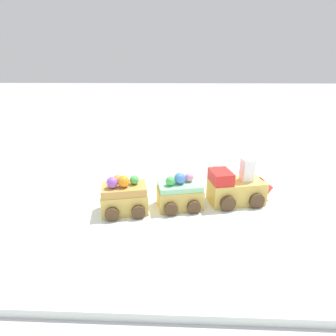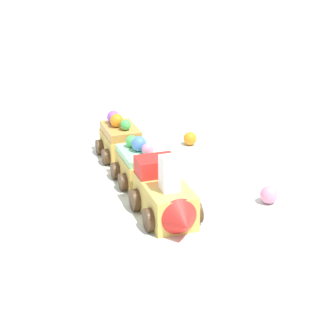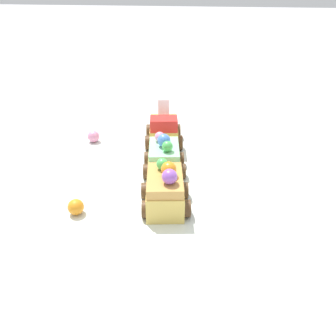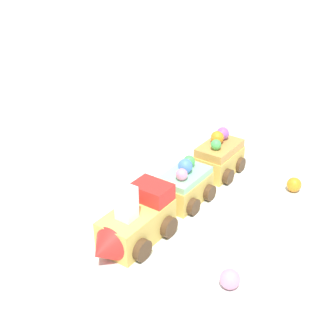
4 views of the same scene
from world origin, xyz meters
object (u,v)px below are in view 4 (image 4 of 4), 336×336
cake_train_locomotive (133,225)px  gumball_orange (294,185)px  cake_car_caramel (219,157)px  cake_car_mint (184,186)px  gumball_pink (230,279)px

cake_train_locomotive → gumball_orange: size_ratio=6.14×
cake_train_locomotive → cake_car_caramel: size_ratio=1.53×
cake_car_mint → gumball_orange: 0.17m
cake_car_mint → cake_car_caramel: cake_car_caramel is taller
cake_car_caramel → gumball_orange: cake_car_caramel is taller
cake_car_mint → cake_car_caramel: 0.10m
cake_train_locomotive → gumball_pink: bearing=89.2°
cake_car_caramel → gumball_pink: 0.26m
cake_car_caramel → cake_car_mint: bearing=0.3°
gumball_pink → cake_car_mint: bearing=-118.8°
cake_train_locomotive → cake_car_caramel: 0.22m
cake_car_mint → gumball_pink: size_ratio=3.78×
cake_car_mint → cake_car_caramel: bearing=-179.7°
cake_car_mint → gumball_pink: bearing=49.2°
cake_train_locomotive → cake_car_mint: size_ratio=1.53×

